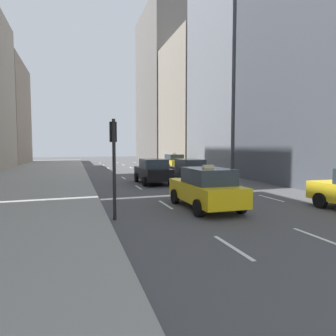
{
  "coord_description": "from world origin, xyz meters",
  "views": [
    {
      "loc": [
        -4.09,
        1.21,
        2.63
      ],
      "look_at": [
        0.37,
        15.46,
        1.56
      ],
      "focal_mm": 32.0,
      "sensor_mm": 36.0,
      "label": 1
    }
  ],
  "objects_px": {
    "taxi_second": "(206,188)",
    "sedan_black_near": "(153,171)",
    "sedan_silver_behind": "(189,170)",
    "taxi_lead": "(174,162)",
    "traffic_light_pole": "(114,153)"
  },
  "relations": [
    {
      "from": "taxi_lead",
      "to": "traffic_light_pole",
      "type": "xyz_separation_m",
      "value": [
        -9.55,
        -21.85,
        1.53
      ]
    },
    {
      "from": "taxi_second",
      "to": "sedan_silver_behind",
      "type": "distance_m",
      "value": 9.52
    },
    {
      "from": "sedan_silver_behind",
      "to": "traffic_light_pole",
      "type": "xyz_separation_m",
      "value": [
        -6.75,
        -9.84,
        1.55
      ]
    },
    {
      "from": "sedan_black_near",
      "to": "sedan_silver_behind",
      "type": "relative_size",
      "value": 0.98
    },
    {
      "from": "taxi_lead",
      "to": "traffic_light_pole",
      "type": "relative_size",
      "value": 1.22
    },
    {
      "from": "taxi_lead",
      "to": "sedan_black_near",
      "type": "distance_m",
      "value": 13.38
    },
    {
      "from": "sedan_black_near",
      "to": "traffic_light_pole",
      "type": "bearing_deg",
      "value": -112.16
    },
    {
      "from": "taxi_lead",
      "to": "sedan_black_near",
      "type": "relative_size",
      "value": 1.0
    },
    {
      "from": "taxi_lead",
      "to": "sedan_silver_behind",
      "type": "relative_size",
      "value": 0.98
    },
    {
      "from": "traffic_light_pole",
      "to": "sedan_black_near",
      "type": "bearing_deg",
      "value": 67.84
    },
    {
      "from": "sedan_black_near",
      "to": "traffic_light_pole",
      "type": "relative_size",
      "value": 1.23
    },
    {
      "from": "taxi_second",
      "to": "sedan_silver_behind",
      "type": "bearing_deg",
      "value": 72.9
    },
    {
      "from": "taxi_second",
      "to": "sedan_black_near",
      "type": "height_order",
      "value": "taxi_second"
    },
    {
      "from": "taxi_second",
      "to": "traffic_light_pole",
      "type": "bearing_deg",
      "value": -169.39
    },
    {
      "from": "taxi_lead",
      "to": "traffic_light_pole",
      "type": "height_order",
      "value": "traffic_light_pole"
    }
  ]
}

